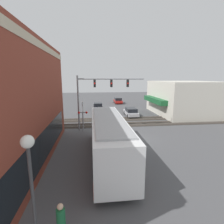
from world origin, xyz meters
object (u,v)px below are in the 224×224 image
crossing_signal (83,113)px  pedestrian_by_lamp (61,224)px  parked_car_silver (131,112)px  streetlamp (32,188)px  parked_car_black (98,106)px  parked_car_red (118,101)px  pedestrian_near_bus (126,133)px  city_bus (108,136)px

crossing_signal → pedestrian_by_lamp: (-15.19, 0.15, -1.34)m
parked_car_silver → pedestrian_by_lamp: pedestrian_by_lamp is taller
streetlamp → pedestrian_by_lamp: size_ratio=2.53×
parked_car_silver → parked_car_black: bearing=37.2°
parked_car_red → pedestrian_by_lamp: 38.62m
parked_car_black → parked_car_red: bearing=-34.7°
parked_car_silver → pedestrian_near_bus: pedestrian_near_bus is taller
streetlamp → crossing_signal: bearing=-3.5°
streetlamp → city_bus: bearing=-23.4°
streetlamp → parked_car_silver: 24.91m
crossing_signal → streetlamp: (-15.53, 0.96, 0.51)m
crossing_signal → parked_car_black: (14.82, -2.38, -1.65)m
parked_car_silver → city_bus: bearing=160.8°
parked_car_black → pedestrian_by_lamp: pedestrian_by_lamp is taller
city_bus → parked_car_red: city_bus is taller
parked_car_red → pedestrian_near_bus: (-26.80, 3.20, 0.15)m
parked_car_red → pedestrian_by_lamp: size_ratio=2.32×
crossing_signal → parked_car_black: size_ratio=0.83×
crossing_signal → pedestrian_by_lamp: crossing_signal is taller
pedestrian_by_lamp → parked_car_black: bearing=-4.8°
parked_car_black → pedestrian_near_bus: size_ratio=2.82×
city_bus → streetlamp: streetlamp is taller
city_bus → pedestrian_by_lamp: bearing=161.1°
streetlamp → parked_car_silver: (23.22, -8.74, -2.15)m
streetlamp → parked_car_black: 30.61m
pedestrian_by_lamp → pedestrian_near_bus: bearing=-23.3°
crossing_signal → pedestrian_near_bus: (-4.20, -4.58, -1.47)m
pedestrian_near_bus → crossing_signal: bearing=47.5°
parked_car_black → pedestrian_by_lamp: bearing=175.2°
streetlamp → pedestrian_near_bus: size_ratio=2.87×
crossing_signal → streetlamp: 15.57m
parked_car_silver → parked_car_black: (7.12, 5.40, -0.00)m
city_bus → pedestrian_near_bus: 4.35m
parked_car_silver → pedestrian_near_bus: size_ratio=2.88×
crossing_signal → parked_car_red: size_ratio=0.89×
streetlamp → pedestrian_near_bus: (11.33, -5.54, -1.98)m
city_bus → parked_car_silver: (15.50, -5.40, -1.22)m
streetlamp → parked_car_red: (38.13, -8.74, -2.13)m
city_bus → pedestrian_near_bus: (3.61, -2.20, -1.04)m
parked_car_black → pedestrian_by_lamp: (-30.01, 2.53, 0.30)m
city_bus → parked_car_silver: city_bus is taller
streetlamp → parked_car_black: (30.35, -3.34, -2.16)m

